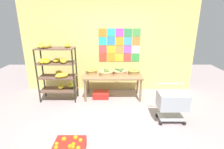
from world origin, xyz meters
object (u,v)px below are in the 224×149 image
Objects in this scene: fruit_basket_back_left at (92,71)px; orange_crate_foreground at (71,146)px; banana_shelf_unit at (57,67)px; shopping_cart at (173,102)px; fruit_basket_right at (120,71)px; display_table at (114,78)px; fruit_basket_left at (107,73)px; produce_crate_under_table at (102,95)px; fruit_basket_back_right at (135,72)px.

orange_crate_foreground is at bearing -93.55° from fruit_basket_back_left.
fruit_basket_back_left is (0.89, 0.28, -0.21)m from banana_shelf_unit.
shopping_cart is at bearing 24.79° from orange_crate_foreground.
fruit_basket_right is 0.50× the size of shopping_cart.
display_table is at bearing 145.63° from shopping_cart.
fruit_basket_left is (1.30, 0.11, -0.21)m from banana_shelf_unit.
shopping_cart is at bearing -20.87° from banana_shelf_unit.
orange_crate_foreground is (0.75, -1.97, -0.84)m from banana_shelf_unit.
orange_crate_foreground is (-0.73, -2.12, -0.49)m from display_table.
produce_crate_under_table is at bearing -31.65° from fruit_basket_back_left.
fruit_basket_right is 0.78m from fruit_basket_back_left.
orange_crate_foreground is (-0.40, -2.09, 0.01)m from produce_crate_under_table.
banana_shelf_unit is 2.27m from orange_crate_foreground.
fruit_basket_back_left is at bearing 17.53° from banana_shelf_unit.
produce_crate_under_table is (-0.93, -0.13, -0.64)m from fruit_basket_back_right.
fruit_basket_left reaches higher than fruit_basket_back_right.
fruit_basket_back_left reaches higher than display_table.
display_table is 4.00× the size of fruit_basket_right.
banana_shelf_unit is 3.60× the size of produce_crate_under_table.
display_table is at bearing 5.83° from banana_shelf_unit.
shopping_cart is at bearing -38.73° from fruit_basket_left.
display_table is 0.24m from fruit_basket_left.
fruit_basket_left is 0.78m from fruit_basket_back_right.
display_table is at bearing 11.90° from fruit_basket_left.
fruit_basket_back_right is at bearing -1.50° from fruit_basket_back_left.
produce_crate_under_table is at bearing -172.16° from fruit_basket_back_right.
fruit_basket_back_right is 1.13m from produce_crate_under_table.
fruit_basket_right reaches higher than produce_crate_under_table.
fruit_basket_right is 1.22× the size of fruit_basket_back_right.
fruit_basket_left is (-0.37, -0.14, 0.00)m from fruit_basket_right.
fruit_basket_back_left is 2.34m from orange_crate_foreground.
fruit_basket_right is at bearing 8.71° from banana_shelf_unit.
banana_shelf_unit is 0.99× the size of display_table.
fruit_basket_back_right is at bearing -0.95° from fruit_basket_right.
produce_crate_under_table is at bearing 79.25° from orange_crate_foreground.
banana_shelf_unit is 3.09× the size of orange_crate_foreground.
banana_shelf_unit reaches higher than fruit_basket_right.
fruit_basket_back_right is at bearing 126.59° from shopping_cart.
fruit_basket_back_right is (0.40, -0.01, -0.01)m from fruit_basket_right.
fruit_basket_back_left is 0.71m from produce_crate_under_table.
fruit_basket_left is 0.86× the size of produce_crate_under_table.
fruit_basket_back_right is at bearing 6.87° from banana_shelf_unit.
banana_shelf_unit is 0.95m from fruit_basket_back_left.
fruit_basket_back_right is (0.77, 0.14, -0.01)m from fruit_basket_left.
fruit_basket_back_left is (-0.60, 0.13, 0.14)m from display_table.
banana_shelf_unit is 2.10m from fruit_basket_back_right.
banana_shelf_unit is 4.20× the size of fruit_basket_left.
fruit_basket_back_left is at bearing 148.35° from produce_crate_under_table.
shopping_cart is (1.07, -1.30, -0.27)m from fruit_basket_right.
fruit_basket_right reaches higher than shopping_cart.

